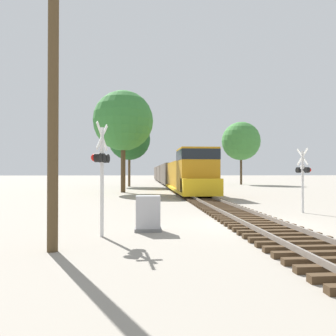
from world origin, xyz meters
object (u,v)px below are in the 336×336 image
object	(u,v)px
crossing_signal_far	(303,173)
relay_cabinet	(148,214)
freight_train	(169,174)
tree_mid_background	(129,139)
crossing_signal_near	(101,164)
utility_pole	(53,75)
tree_far_right	(123,121)
tree_deep_background	(241,141)

from	to	relation	value
crossing_signal_far	relay_cabinet	xyz separation A→B (m)	(-8.18, -4.72, -1.43)
freight_train	tree_mid_background	xyz separation A→B (m)	(-6.59, -9.21, 5.22)
crossing_signal_near	utility_pole	size ratio (longest dim) A/B	0.41
crossing_signal_far	tree_mid_background	bearing A→B (deg)	8.60
freight_train	crossing_signal_far	bearing A→B (deg)	-84.67
crossing_signal_near	tree_far_right	world-z (taller)	tree_far_right
relay_cabinet	utility_pole	size ratio (longest dim) A/B	0.14
crossing_signal_far	tree_far_right	distance (m)	21.63
utility_pole	tree_mid_background	world-z (taller)	tree_mid_background
crossing_signal_near	relay_cabinet	size ratio (longest dim) A/B	2.95
crossing_signal_far	tree_mid_background	size ratio (longest dim) A/B	0.34
freight_train	crossing_signal_near	distance (m)	47.47
freight_train	tree_far_right	distance (m)	24.99
freight_train	tree_mid_background	distance (m)	12.47
freight_train	tree_far_right	world-z (taller)	tree_far_right
tree_mid_background	freight_train	bearing A→B (deg)	54.40
utility_pole	tree_deep_background	size ratio (longest dim) A/B	0.86
crossing_signal_far	tree_mid_background	distance (m)	34.33
crossing_signal_far	utility_pole	distance (m)	13.44
tree_mid_background	tree_deep_background	size ratio (longest dim) A/B	0.95
utility_pole	tree_mid_background	size ratio (longest dim) A/B	0.91
crossing_signal_near	tree_far_right	size ratio (longest dim) A/B	0.35
tree_mid_background	tree_deep_background	world-z (taller)	tree_deep_background
utility_pole	tree_far_right	bearing A→B (deg)	89.34
relay_cabinet	tree_far_right	xyz separation A→B (m)	(-2.31, 22.83, 6.91)
crossing_signal_far	tree_far_right	world-z (taller)	tree_far_right
tree_mid_background	tree_deep_background	xyz separation A→B (m)	(18.83, 6.12, 0.42)
crossing_signal_far	tree_deep_background	size ratio (longest dim) A/B	0.32
crossing_signal_near	tree_mid_background	size ratio (longest dim) A/B	0.37
freight_train	relay_cabinet	bearing A→B (deg)	-95.32
utility_pole	crossing_signal_far	bearing A→B (deg)	34.99
tree_mid_background	crossing_signal_far	bearing A→B (deg)	-72.05
relay_cabinet	tree_mid_background	xyz separation A→B (m)	(-2.28, 37.03, 6.41)
crossing_signal_near	tree_far_right	bearing A→B (deg)	-163.03
freight_train	utility_pole	xyz separation A→B (m)	(-6.91, -49.07, 2.94)
tree_deep_background	relay_cabinet	bearing A→B (deg)	-110.97
tree_mid_background	tree_deep_background	bearing A→B (deg)	18.02
tree_far_right	tree_deep_background	distance (m)	27.72
freight_train	crossing_signal_far	world-z (taller)	freight_train
tree_mid_background	utility_pole	bearing A→B (deg)	-90.46
tree_deep_background	crossing_signal_near	bearing A→B (deg)	-112.36
crossing_signal_far	freight_train	bearing A→B (deg)	-4.01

